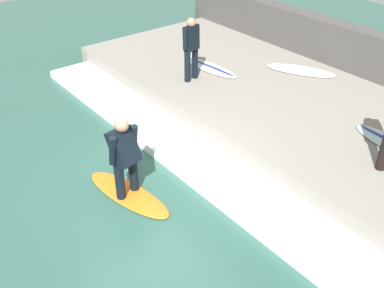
{
  "coord_description": "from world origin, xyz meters",
  "views": [
    {
      "loc": [
        -3.36,
        -5.3,
        5.1
      ],
      "look_at": [
        0.87,
        0.0,
        0.7
      ],
      "focal_mm": 42.0,
      "sensor_mm": 36.0,
      "label": 1
    }
  ],
  "objects_px": {
    "surfboard_waiting_far": "(209,67)",
    "surfboard_spare": "(301,70)",
    "surfer_waiting_far": "(191,46)",
    "surfer_riding": "(124,153)",
    "surfboard_riding": "(128,194)"
  },
  "relations": [
    {
      "from": "surfboard_riding",
      "to": "surfer_riding",
      "type": "distance_m",
      "value": 0.87
    },
    {
      "from": "surfboard_riding",
      "to": "surfer_waiting_far",
      "type": "bearing_deg",
      "value": 35.13
    },
    {
      "from": "surfer_riding",
      "to": "surfer_waiting_far",
      "type": "height_order",
      "value": "surfer_waiting_far"
    },
    {
      "from": "surfer_waiting_far",
      "to": "surfboard_waiting_far",
      "type": "height_order",
      "value": "surfer_waiting_far"
    },
    {
      "from": "surfer_waiting_far",
      "to": "surfboard_waiting_far",
      "type": "xyz_separation_m",
      "value": [
        0.77,
        0.23,
        -0.82
      ]
    },
    {
      "from": "surfer_waiting_far",
      "to": "surfboard_waiting_far",
      "type": "distance_m",
      "value": 1.15
    },
    {
      "from": "surfboard_waiting_far",
      "to": "surfboard_spare",
      "type": "height_order",
      "value": "surfboard_waiting_far"
    },
    {
      "from": "surfboard_waiting_far",
      "to": "surfboard_spare",
      "type": "distance_m",
      "value": 2.3
    },
    {
      "from": "surfer_riding",
      "to": "surfboard_riding",
      "type": "bearing_deg",
      "value": 26.57
    },
    {
      "from": "surfboard_riding",
      "to": "surfer_waiting_far",
      "type": "distance_m",
      "value": 4.17
    },
    {
      "from": "surfboard_waiting_far",
      "to": "surfboard_spare",
      "type": "relative_size",
      "value": 1.02
    },
    {
      "from": "surfboard_riding",
      "to": "surfboard_waiting_far",
      "type": "xyz_separation_m",
      "value": [
        4.01,
        2.51,
        0.5
      ]
    },
    {
      "from": "surfboard_spare",
      "to": "surfboard_waiting_far",
      "type": "bearing_deg",
      "value": 136.47
    },
    {
      "from": "surfer_riding",
      "to": "surfer_waiting_far",
      "type": "distance_m",
      "value": 3.98
    },
    {
      "from": "surfboard_riding",
      "to": "surfer_waiting_far",
      "type": "height_order",
      "value": "surfer_waiting_far"
    }
  ]
}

